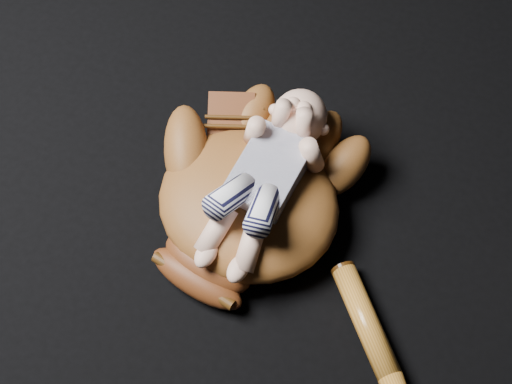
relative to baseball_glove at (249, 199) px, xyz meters
The scene contains 2 objects.
baseball_glove is the anchor object (origin of this frame).
newborn_baby 0.06m from the baseball_glove, 29.39° to the left, with size 0.16×0.34×0.14m, color #E2AD91, non-canonical shape.
Camera 1 is at (0.13, -0.50, 1.17)m, focal length 55.00 mm.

